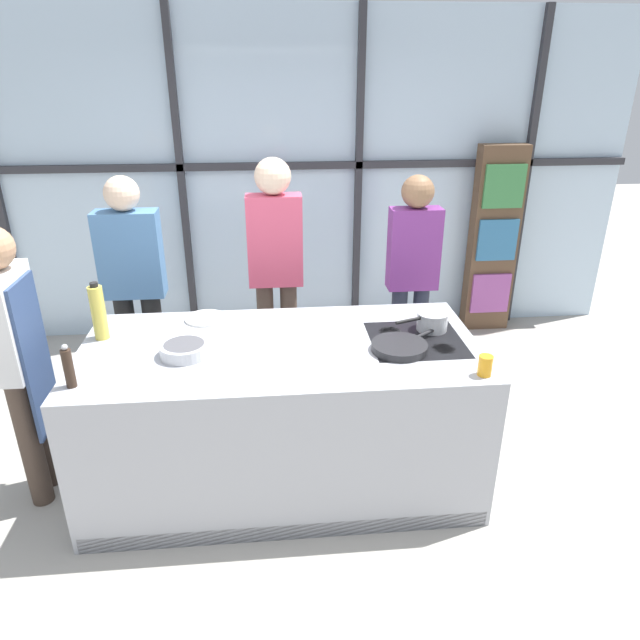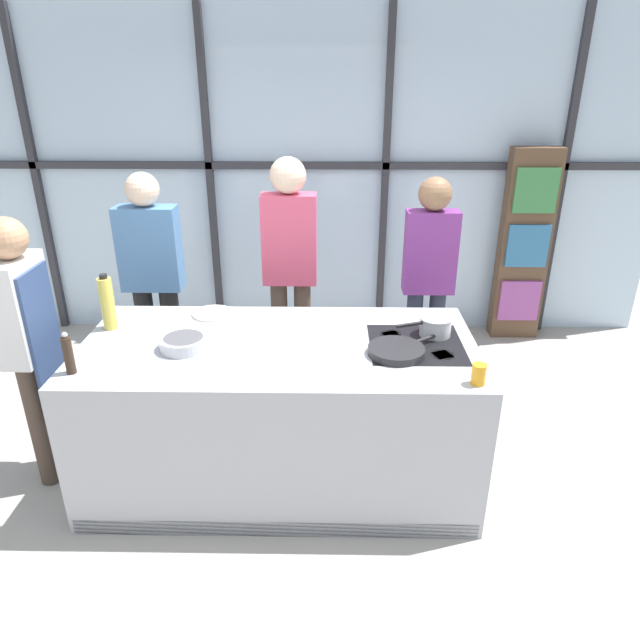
{
  "view_description": "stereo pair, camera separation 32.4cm",
  "coord_description": "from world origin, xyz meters",
  "views": [
    {
      "loc": [
        -0.05,
        -2.85,
        2.31
      ],
      "look_at": [
        0.23,
        0.1,
        1.0
      ],
      "focal_mm": 32.0,
      "sensor_mm": 36.0,
      "label": 1
    },
    {
      "loc": [
        0.28,
        -2.86,
        2.31
      ],
      "look_at": [
        0.23,
        0.1,
        1.0
      ],
      "focal_mm": 32.0,
      "sensor_mm": 36.0,
      "label": 2
    }
  ],
  "objects": [
    {
      "name": "pepper_grinder",
      "position": [
        -1.02,
        -0.35,
        1.01
      ],
      "size": [
        0.05,
        0.05,
        0.23
      ],
      "color": "#332319",
      "rests_on": "demo_island"
    },
    {
      "name": "chef",
      "position": [
        -1.4,
        -0.0,
        0.93
      ],
      "size": [
        0.23,
        0.38,
        1.61
      ],
      "rotation": [
        0.0,
        0.0,
        -1.57
      ],
      "color": "#47382D",
      "rests_on": "ground_plane"
    },
    {
      "name": "white_plate",
      "position": [
        -0.45,
        0.4,
        0.91
      ],
      "size": [
        0.25,
        0.25,
        0.01
      ],
      "primitive_type": "cylinder",
      "color": "white",
      "rests_on": "demo_island"
    },
    {
      "name": "frying_pan",
      "position": [
        0.65,
        -0.12,
        0.92
      ],
      "size": [
        0.48,
        0.4,
        0.04
      ],
      "color": "#232326",
      "rests_on": "demo_island"
    },
    {
      "name": "saucepan",
      "position": [
        0.89,
        0.12,
        0.96
      ],
      "size": [
        0.33,
        0.19,
        0.11
      ],
      "color": "silver",
      "rests_on": "demo_island"
    },
    {
      "name": "ground_plane",
      "position": [
        0.0,
        0.0,
        0.0
      ],
      "size": [
        18.0,
        18.0,
        0.0
      ],
      "primitive_type": "plane",
      "color": "#ADA89E"
    },
    {
      "name": "mixing_bowl",
      "position": [
        -0.51,
        -0.07,
        0.94
      ],
      "size": [
        0.26,
        0.26,
        0.07
      ],
      "color": "silver",
      "rests_on": "demo_island"
    },
    {
      "name": "demo_island",
      "position": [
        0.0,
        -0.0,
        0.45
      ],
      "size": [
        2.22,
        1.07,
        0.9
      ],
      "color": "#A8AAB2",
      "rests_on": "ground_plane"
    },
    {
      "name": "spectator_center_left",
      "position": [
        0.0,
        1.03,
        1.05
      ],
      "size": [
        0.38,
        0.25,
        1.78
      ],
      "rotation": [
        0.0,
        0.0,
        3.14
      ],
      "color": "#47382D",
      "rests_on": "ground_plane"
    },
    {
      "name": "oil_bottle",
      "position": [
        -1.01,
        0.19,
        1.06
      ],
      "size": [
        0.08,
        0.08,
        0.34
      ],
      "color": "#E0CC4C",
      "rests_on": "demo_island"
    },
    {
      "name": "spectator_far_left",
      "position": [
        -1.0,
        1.03,
        0.95
      ],
      "size": [
        0.43,
        0.23,
        1.67
      ],
      "rotation": [
        0.0,
        0.0,
        3.14
      ],
      "color": "black",
      "rests_on": "ground_plane"
    },
    {
      "name": "back_window_wall",
      "position": [
        0.0,
        2.24,
        1.4
      ],
      "size": [
        6.4,
        0.1,
        2.8
      ],
      "color": "silver",
      "rests_on": "ground_plane"
    },
    {
      "name": "juice_glass_near",
      "position": [
        1.01,
        -0.43,
        0.95
      ],
      "size": [
        0.07,
        0.07,
        0.11
      ],
      "primitive_type": "cylinder",
      "color": "orange",
      "rests_on": "demo_island"
    },
    {
      "name": "spectator_center_right",
      "position": [
        1.0,
        1.03,
        0.96
      ],
      "size": [
        0.37,
        0.23,
        1.65
      ],
      "rotation": [
        0.0,
        0.0,
        3.14
      ],
      "color": "#232838",
      "rests_on": "ground_plane"
    },
    {
      "name": "bookshelf",
      "position": [
        2.02,
        2.05,
        0.86
      ],
      "size": [
        0.43,
        0.19,
        1.71
      ],
      "color": "brown",
      "rests_on": "ground_plane"
    }
  ]
}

